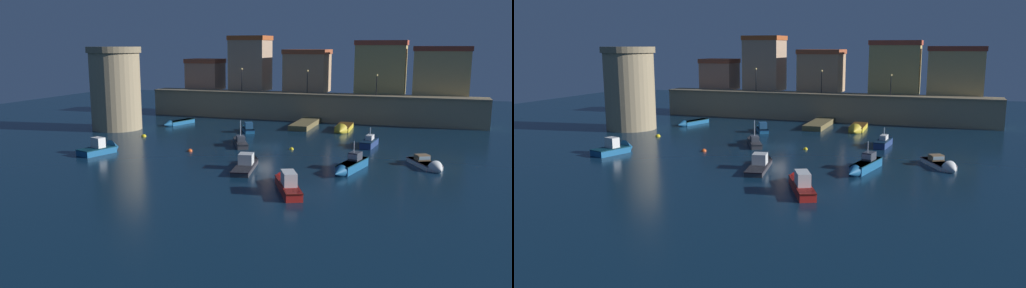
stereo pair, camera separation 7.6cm
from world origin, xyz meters
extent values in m
plane|color=#0C2338|center=(0.00, 0.00, 0.00)|extent=(122.77, 122.77, 0.00)
cube|color=#9E8966|center=(0.00, 22.20, 1.93)|extent=(50.27, 3.47, 3.85)
cube|color=#817053|center=(0.00, 22.20, 3.97)|extent=(50.27, 3.77, 0.24)
cube|color=tan|center=(-18.74, 26.25, 6.04)|extent=(5.44, 4.63, 4.37)
cube|color=#A34C31|center=(-18.74, 26.25, 8.57)|extent=(5.66, 4.81, 0.70)
cube|color=tan|center=(-10.82, 26.64, 7.90)|extent=(5.81, 5.40, 8.10)
cube|color=#B04F24|center=(-10.82, 26.64, 12.30)|extent=(6.04, 5.62, 0.70)
cube|color=tan|center=(-1.36, 26.87, 6.83)|extent=(6.51, 5.86, 5.95)
cube|color=#A54D2E|center=(-1.36, 26.87, 10.15)|extent=(6.77, 6.10, 0.70)
cube|color=tan|center=(10.07, 26.16, 7.51)|extent=(7.24, 4.45, 7.31)
cube|color=#AF452F|center=(10.07, 26.16, 11.51)|extent=(7.53, 4.63, 0.70)
cube|color=tan|center=(18.63, 25.74, 7.09)|extent=(7.66, 3.61, 6.48)
cube|color=#943B29|center=(18.63, 25.74, 10.68)|extent=(7.96, 3.76, 0.70)
cylinder|color=#9E8966|center=(-22.36, 5.54, 5.08)|extent=(6.56, 6.56, 10.15)
cylinder|color=#867556|center=(-22.36, 5.54, 10.55)|extent=(7.08, 7.08, 0.80)
cube|color=brown|center=(1.13, 15.99, 0.35)|extent=(2.54, 8.95, 0.70)
cylinder|color=#4A4025|center=(2.28, 18.22, 0.35)|extent=(0.20, 0.20, 0.70)
cylinder|color=#4A4025|center=(2.28, 13.75, 0.35)|extent=(0.20, 0.20, 0.70)
cylinder|color=black|center=(-10.66, 22.20, 5.74)|extent=(0.12, 0.12, 3.29)
sphere|color=#F9D172|center=(-10.66, 22.20, 7.53)|extent=(0.32, 0.32, 0.32)
cylinder|color=black|center=(-0.19, 22.20, 5.67)|extent=(0.12, 0.12, 3.16)
sphere|color=#F9D172|center=(-0.19, 22.20, 7.40)|extent=(0.32, 0.32, 0.32)
cylinder|color=black|center=(9.97, 22.20, 5.43)|extent=(0.12, 0.12, 2.69)
sphere|color=#F9D172|center=(9.97, 22.20, 6.93)|extent=(0.32, 0.32, 0.32)
cube|color=#333338|center=(2.09, -10.72, 0.23)|extent=(2.55, 5.85, 0.45)
cone|color=#333338|center=(1.47, -7.29, 0.23)|extent=(1.72, 1.64, 1.49)
cube|color=black|center=(2.09, -10.72, 0.41)|extent=(2.60, 5.96, 0.08)
cube|color=silver|center=(1.99, -10.17, 0.93)|extent=(1.50, 1.63, 0.96)
cube|color=#195689|center=(11.27, -7.57, 0.41)|extent=(2.30, 5.12, 0.82)
cone|color=#195689|center=(10.56, -10.63, 0.41)|extent=(1.42, 1.62, 1.13)
cube|color=#0D2F39|center=(11.27, -7.57, 0.78)|extent=(2.34, 5.22, 0.08)
cube|color=#333842|center=(11.41, -6.97, 1.19)|extent=(1.19, 1.49, 0.74)
cube|color=#99B7C6|center=(11.26, -7.61, 1.23)|extent=(0.82, 0.25, 0.44)
cylinder|color=#B2B2B7|center=(11.33, -7.33, 1.73)|extent=(0.08, 0.08, 1.80)
cube|color=#333338|center=(-2.41, -0.07, 0.27)|extent=(3.31, 4.95, 0.54)
cone|color=#333338|center=(-3.84, 2.71, 0.27)|extent=(1.62, 1.74, 1.11)
cube|color=black|center=(-2.41, -0.07, 0.50)|extent=(3.38, 5.04, 0.08)
cube|color=#333842|center=(-2.36, -0.15, 0.83)|extent=(1.57, 1.93, 0.58)
cylinder|color=#B2B2B7|center=(-2.43, -0.02, 1.71)|extent=(0.08, 0.08, 2.33)
cube|color=#195689|center=(-14.86, -9.28, 0.34)|extent=(2.83, 4.08, 0.68)
cone|color=#195689|center=(-14.20, -7.05, 0.34)|extent=(1.98, 1.49, 1.76)
cube|color=#0A303F|center=(-14.86, -9.28, 0.64)|extent=(2.88, 4.16, 0.08)
cube|color=silver|center=(-14.80, -9.06, 1.21)|extent=(1.49, 1.25, 1.05)
cube|color=navy|center=(11.35, 4.12, 0.38)|extent=(1.65, 4.05, 0.77)
cone|color=navy|center=(11.61, 6.58, 0.38)|extent=(1.29, 1.22, 1.18)
cube|color=#0C2034|center=(11.35, 4.12, 0.73)|extent=(1.69, 4.13, 0.08)
cube|color=silver|center=(11.37, 4.37, 1.03)|extent=(0.83, 1.46, 0.53)
cube|color=#99B7C6|center=(11.45, 5.06, 1.06)|extent=(0.62, 0.13, 0.32)
cylinder|color=#B2B2B7|center=(11.38, 4.40, 1.45)|extent=(0.08, 0.08, 1.37)
cube|color=#195689|center=(-16.25, 12.32, 0.29)|extent=(2.34, 4.67, 0.57)
cone|color=#195689|center=(-17.03, 9.58, 0.29)|extent=(1.39, 1.52, 1.08)
cube|color=#0E2E33|center=(-16.25, 12.32, 0.53)|extent=(2.38, 4.77, 0.08)
cube|color=red|center=(7.70, -16.29, 0.33)|extent=(3.54, 5.68, 0.67)
cone|color=red|center=(6.22, -13.13, 0.33)|extent=(1.67, 1.77, 1.19)
cube|color=#50100A|center=(7.70, -16.29, 0.63)|extent=(3.61, 5.79, 0.08)
cube|color=silver|center=(7.83, -16.57, 1.17)|extent=(1.72, 2.17, 1.02)
cube|color=gold|center=(6.73, 14.91, 0.34)|extent=(1.93, 5.17, 0.69)
cone|color=gold|center=(6.79, 11.70, 0.34)|extent=(1.77, 1.44, 1.74)
cube|color=brown|center=(6.73, 14.91, 0.65)|extent=(1.97, 5.27, 0.08)
cube|color=#195689|center=(-4.82, 9.05, 0.25)|extent=(2.65, 3.55, 0.49)
cone|color=#195689|center=(-5.84, 10.93, 0.25)|extent=(1.42, 1.36, 1.09)
cube|color=#0F274D|center=(-4.82, 9.05, 0.45)|extent=(2.70, 3.62, 0.08)
cube|color=navy|center=(-4.60, 8.65, 0.92)|extent=(1.40, 1.46, 0.85)
cube|color=#99B7C6|center=(-4.87, 9.15, 0.96)|extent=(0.80, 0.47, 0.51)
cube|color=silver|center=(17.36, -3.70, 0.23)|extent=(3.40, 4.48, 0.45)
cone|color=silver|center=(18.62, -6.05, 0.23)|extent=(1.88, 1.75, 1.50)
cube|color=slate|center=(17.36, -3.70, 0.41)|extent=(3.46, 4.57, 0.08)
cube|color=olive|center=(17.16, -3.33, 0.72)|extent=(1.54, 1.43, 0.55)
cube|color=#99B7C6|center=(17.39, -3.75, 0.75)|extent=(1.00, 0.57, 0.33)
sphere|color=#EA4C19|center=(-6.39, -4.80, 0.00)|extent=(0.55, 0.55, 0.55)
sphere|color=yellow|center=(-15.83, 1.50, 0.00)|extent=(0.62, 0.62, 0.62)
sphere|color=yellow|center=(3.59, -0.27, 0.00)|extent=(0.48, 0.48, 0.48)
camera|label=1|loc=(17.91, -53.18, 11.07)|focal=36.11mm
camera|label=2|loc=(17.98, -53.16, 11.07)|focal=36.11mm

